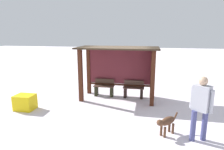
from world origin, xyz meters
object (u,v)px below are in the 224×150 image
Objects in this scene: grit_bin at (25,102)px; person_walking at (201,104)px; dog at (167,122)px; bench_left_inside at (104,88)px; bench_center_inside at (133,90)px; bus_shelter at (121,63)px.

person_walking is at bearing -10.28° from grit_bin.
grit_bin is at bearing 169.72° from person_walking.
dog is at bearing -10.48° from grit_bin.
bench_center_inside is at bearing 0.08° from bench_left_inside.
dog is (1.74, -3.02, -1.19)m from bus_shelter.
bench_left_inside is 1.00× the size of bench_center_inside.
bus_shelter reaches higher than dog.
bench_left_inside is at bearing -179.92° from bench_center_inside.
bench_left_inside is at bearing 129.31° from dog.
person_walking is at bearing -58.21° from bench_center_inside.
grit_bin is at bearing -140.00° from bench_left_inside.
person_walking is 2.53× the size of grit_bin.
person_walking is at bearing -43.92° from bench_left_inside.
bench_center_inside is 4.46m from grit_bin.
bus_shelter is 4.85× the size of grit_bin.
dog is at bearing 170.93° from person_walking.
grit_bin is (-5.91, 1.07, -0.76)m from person_walking.
bench_center_inside is 3.86m from person_walking.
bench_left_inside is 1.32× the size of grit_bin.
person_walking is 2.58× the size of dog.
dog is at bearing -60.02° from bus_shelter.
bench_left_inside reaches higher than dog.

